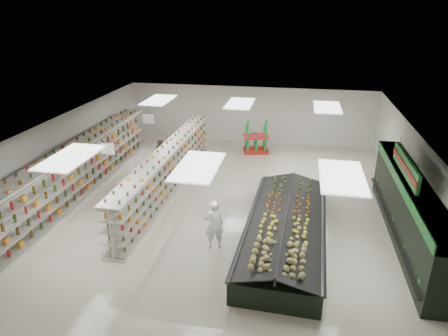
% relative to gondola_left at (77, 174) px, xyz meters
% --- Properties ---
extents(floor, '(16.00, 16.00, 0.00)m').
position_rel_gondola_left_xyz_m(floor, '(6.08, 0.55, -1.00)').
color(floor, beige).
rests_on(floor, ground).
extents(ceiling, '(14.00, 16.00, 0.02)m').
position_rel_gondola_left_xyz_m(ceiling, '(6.08, 0.55, 2.20)').
color(ceiling, white).
rests_on(ceiling, wall_back).
extents(wall_back, '(14.00, 0.02, 3.20)m').
position_rel_gondola_left_xyz_m(wall_back, '(6.08, 8.55, 0.60)').
color(wall_back, silver).
rests_on(wall_back, floor).
extents(wall_front, '(14.00, 0.02, 3.20)m').
position_rel_gondola_left_xyz_m(wall_front, '(6.08, -7.45, 0.60)').
color(wall_front, silver).
rests_on(wall_front, floor).
extents(wall_left, '(0.02, 16.00, 3.20)m').
position_rel_gondola_left_xyz_m(wall_left, '(-0.92, 0.55, 0.60)').
color(wall_left, silver).
rests_on(wall_left, floor).
extents(wall_right, '(0.02, 16.00, 3.20)m').
position_rel_gondola_left_xyz_m(wall_right, '(13.08, 0.55, 0.60)').
color(wall_right, silver).
rests_on(wall_right, floor).
extents(produce_wall_case, '(0.93, 8.00, 2.20)m').
position_rel_gondola_left_xyz_m(produce_wall_case, '(12.61, -0.95, 0.24)').
color(produce_wall_case, black).
rests_on(produce_wall_case, floor).
extents(aisle_sign_near, '(0.52, 0.06, 0.75)m').
position_rel_gondola_left_xyz_m(aisle_sign_near, '(2.28, -1.45, 1.75)').
color(aisle_sign_near, white).
rests_on(aisle_sign_near, ceiling).
extents(aisle_sign_far, '(0.52, 0.06, 0.75)m').
position_rel_gondola_left_xyz_m(aisle_sign_far, '(2.28, 2.55, 1.75)').
color(aisle_sign_far, white).
rests_on(aisle_sign_far, ceiling).
extents(hortifruti_banner, '(0.12, 3.20, 0.95)m').
position_rel_gondola_left_xyz_m(hortifruti_banner, '(12.33, -0.95, 1.65)').
color(hortifruti_banner, '#1F772E').
rests_on(hortifruti_banner, ceiling).
extents(gondola_left, '(0.99, 12.53, 2.17)m').
position_rel_gondola_left_xyz_m(gondola_left, '(0.00, 0.00, 0.00)').
color(gondola_left, silver).
rests_on(gondola_left, floor).
extents(gondola_center, '(1.01, 10.92, 1.89)m').
position_rel_gondola_left_xyz_m(gondola_center, '(3.54, 1.32, -0.13)').
color(gondola_center, silver).
rests_on(gondola_center, floor).
extents(produce_island, '(2.90, 7.30, 1.08)m').
position_rel_gondola_left_xyz_m(produce_island, '(8.65, -1.85, -0.51)').
color(produce_island, black).
rests_on(produce_island, floor).
extents(soda_endcap, '(1.51, 1.19, 1.71)m').
position_rel_gondola_left_xyz_m(soda_endcap, '(6.67, 6.70, -0.17)').
color(soda_endcap, '#A11E12').
rests_on(soda_endcap, floor).
extents(shopper_main, '(0.74, 0.64, 1.73)m').
position_rel_gondola_left_xyz_m(shopper_main, '(6.38, -2.75, -0.13)').
color(shopper_main, silver).
rests_on(shopper_main, floor).
extents(shopper_background, '(0.51, 0.75, 1.47)m').
position_rel_gondola_left_xyz_m(shopper_background, '(2.36, 3.73, -0.26)').
color(shopper_background, tan).
rests_on(shopper_background, floor).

